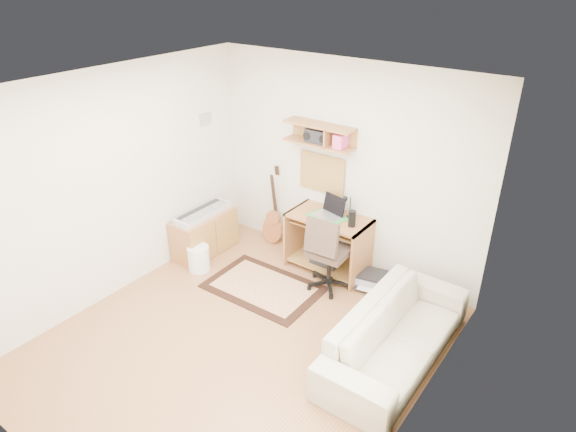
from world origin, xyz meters
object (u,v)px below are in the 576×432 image
Objects in this scene: cabinet at (205,234)px; printer at (370,278)px; desk at (328,243)px; sofa at (397,326)px; task_chair at (330,251)px.

printer is (2.16, 0.62, -0.19)m from cabinet.
sofa is at bearing -34.90° from desk.
cabinet is at bearing -158.63° from desk.
task_chair is 0.50× the size of sofa.
desk is at bearing 21.37° from cabinet.
printer is at bearing 1.01° from desk.
desk is 0.41m from task_chair.
desk reaches higher than cabinet.
printer is (0.60, 0.01, -0.29)m from desk.
task_chair is 1.82m from cabinet.
sofa reaches higher than desk.
task_chair is 2.45× the size of printer.
printer is at bearing 16.02° from cabinet.
task_chair is at bearing 61.03° from sofa.
sofa is (1.40, -0.98, 0.01)m from desk.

